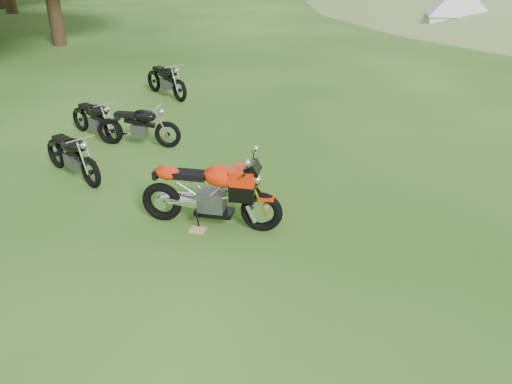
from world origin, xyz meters
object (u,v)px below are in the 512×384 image
at_px(sport_motorcycle, 210,188).
at_px(vintage_moto_a, 138,125).
at_px(tent_left, 459,6).
at_px(vintage_moto_d, 166,79).
at_px(plywood_board, 198,230).
at_px(vintage_moto_b, 71,154).
at_px(vintage_moto_c, 95,118).

xyz_separation_m(sport_motorcycle, vintage_moto_a, (-3.04, 2.27, -0.15)).
bearing_deg(tent_left, vintage_moto_d, -123.60).
distance_m(plywood_board, vintage_moto_d, 7.58).
height_order(vintage_moto_b, tent_left, tent_left).
bearing_deg(vintage_moto_b, vintage_moto_c, 138.72).
bearing_deg(tent_left, vintage_moto_c, -118.74).
relative_size(sport_motorcycle, vintage_moto_c, 1.22).
bearing_deg(vintage_moto_a, vintage_moto_d, 100.12).
relative_size(vintage_moto_b, tent_left, 0.63).
relative_size(plywood_board, tent_left, 0.08).
bearing_deg(plywood_board, vintage_moto_d, 127.66).
bearing_deg(vintage_moto_b, vintage_moto_d, 124.94).
relative_size(sport_motorcycle, vintage_moto_d, 1.09).
xyz_separation_m(vintage_moto_d, tent_left, (6.14, 15.87, 0.70)).
bearing_deg(sport_motorcycle, plywood_board, -126.87).
height_order(vintage_moto_a, vintage_moto_c, vintage_moto_a).
distance_m(plywood_board, vintage_moto_c, 4.86).
height_order(sport_motorcycle, tent_left, tent_left).
bearing_deg(vintage_moto_c, vintage_moto_a, 13.53).
distance_m(vintage_moto_d, tent_left, 17.03).
xyz_separation_m(vintage_moto_a, vintage_moto_d, (-1.68, 3.48, 0.03)).
relative_size(vintage_moto_a, vintage_moto_c, 1.04).
bearing_deg(vintage_moto_c, vintage_moto_d, 113.46).
height_order(plywood_board, vintage_moto_d, vintage_moto_d).
height_order(sport_motorcycle, vintage_moto_b, sport_motorcycle).
bearing_deg(vintage_moto_c, plywood_board, -16.40).
xyz_separation_m(sport_motorcycle, vintage_moto_c, (-4.23, 2.30, -0.17)).
relative_size(sport_motorcycle, vintage_moto_b, 1.18).
height_order(plywood_board, vintage_moto_a, vintage_moto_a).
distance_m(sport_motorcycle, plywood_board, 0.66).
height_order(vintage_moto_c, tent_left, tent_left).
xyz_separation_m(plywood_board, vintage_moto_b, (-3.04, 0.69, 0.45)).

